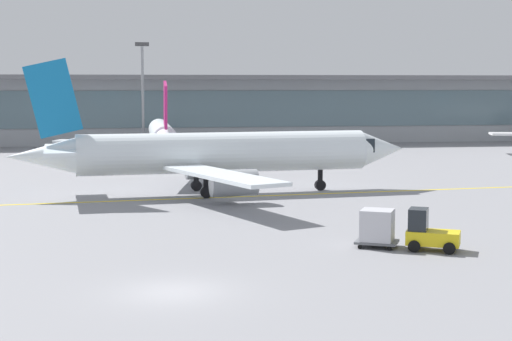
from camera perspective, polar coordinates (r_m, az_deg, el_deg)
name	(u,v)px	position (r m, az deg, el deg)	size (l,w,h in m)	color
ground_plane	(173,292)	(32.39, -5.98, -8.66)	(400.00, 400.00, 0.00)	gray
taxiway_centreline_stripe	(227,197)	(58.72, -2.07, -1.92)	(110.00, 0.36, 0.01)	yellow
terminal_concourse	(143,109)	(113.40, -8.10, 4.42)	(217.01, 11.00, 9.60)	#9EA3A8
gate_airplane_1	(162,134)	(91.71, -6.78, 2.60)	(24.41, 26.16, 8.69)	white
taxiing_regional_jet	(219,154)	(60.27, -2.67, 1.21)	(30.79, 28.50, 10.19)	white
baggage_tug	(429,233)	(40.78, 12.31, -4.39)	(2.95, 2.48, 2.10)	yellow
cargo_dolly_lead	(377,227)	(41.07, 8.70, -4.02)	(2.59, 2.37, 1.94)	#595B60
apron_light_mast_1	(143,90)	(104.83, -8.15, 5.73)	(1.80, 0.36, 13.75)	gray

